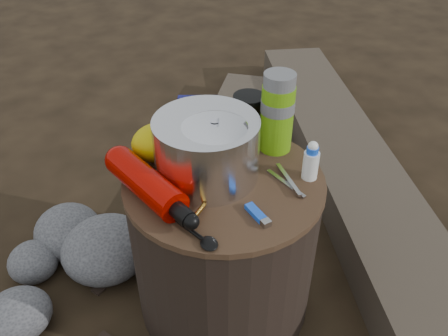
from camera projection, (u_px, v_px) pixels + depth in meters
name	position (u px, v px, depth m)	size (l,w,h in m)	color
ground	(224.00, 297.00, 1.40)	(60.00, 60.00, 0.00)	black
stump	(224.00, 244.00, 1.27)	(0.48, 0.48, 0.45)	black
rock_ring	(68.00, 324.00, 1.22)	(0.41, 0.88, 0.18)	#535257
log_main	(341.00, 153.00, 1.87)	(0.30, 1.76, 0.15)	#43382D
log_small	(224.00, 148.00, 1.95)	(0.22, 1.19, 0.10)	#43382D
foil_windscreen	(207.00, 149.00, 1.10)	(0.25, 0.25, 0.15)	silver
camping_pot	(215.00, 152.00, 1.08)	(0.17, 0.17, 0.17)	white
fuel_bottle	(146.00, 183.00, 1.06)	(0.07, 0.30, 0.07)	#AE0700
thermos	(277.00, 113.00, 1.18)	(0.08, 0.08, 0.21)	#64A811
travel_mug	(248.00, 116.00, 1.25)	(0.08, 0.08, 0.12)	black
stuff_sack	(159.00, 142.00, 1.18)	(0.14, 0.11, 0.09)	#D1B908
food_pouch	(199.00, 120.00, 1.23)	(0.10, 0.02, 0.13)	#0C0D59
lighter	(256.00, 213.00, 1.03)	(0.02, 0.08, 0.01)	blue
pot_grabber	(286.00, 183.00, 1.11)	(0.03, 0.13, 0.01)	#ABABB0
spork	(188.00, 228.00, 0.99)	(0.03, 0.14, 0.01)	black
squeeze_bottle	(311.00, 162.00, 1.11)	(0.04, 0.04, 0.09)	white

